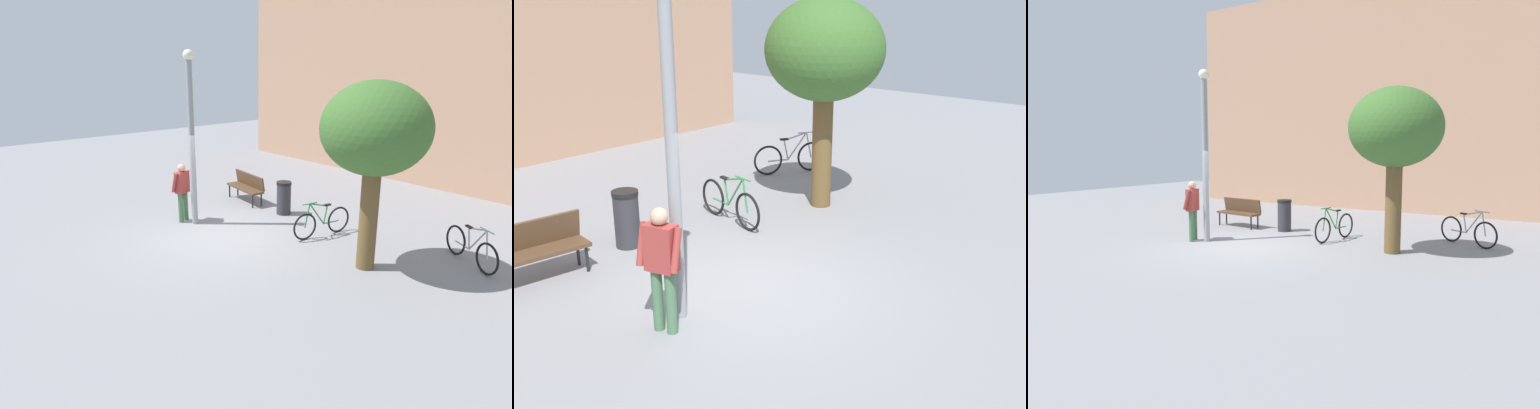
% 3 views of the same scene
% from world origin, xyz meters
% --- Properties ---
extents(ground_plane, '(36.00, 36.00, 0.00)m').
position_xyz_m(ground_plane, '(0.00, 0.00, 0.00)').
color(ground_plane, gray).
extents(building_facade, '(16.95, 2.00, 9.17)m').
position_xyz_m(building_facade, '(0.00, 9.64, 4.59)').
color(building_facade, tan).
rests_on(building_facade, ground_plane).
extents(lamppost, '(0.28, 0.28, 4.67)m').
position_xyz_m(lamppost, '(-1.24, 0.11, 2.57)').
color(lamppost, gray).
rests_on(lamppost, ground_plane).
extents(person_by_lamppost, '(0.40, 0.63, 1.67)m').
position_xyz_m(person_by_lamppost, '(-1.62, -0.03, 0.97)').
color(person_by_lamppost, '#47704C').
rests_on(person_by_lamppost, ground_plane).
extents(park_bench, '(1.65, 0.67, 0.92)m').
position_xyz_m(park_bench, '(-1.95, 2.58, 0.55)').
color(park_bench, '#513823').
rests_on(park_bench, ground_plane).
extents(plaza_tree, '(2.27, 2.27, 4.05)m').
position_xyz_m(plaza_tree, '(3.62, 1.42, 3.01)').
color(plaza_tree, brown).
rests_on(plaza_tree, ground_plane).
extents(bicycle_green, '(0.36, 1.79, 0.97)m').
position_xyz_m(bicycle_green, '(1.71, 2.10, 0.38)').
color(bicycle_green, black).
rests_on(bicycle_green, ground_plane).
extents(bicycle_silver, '(1.61, 0.92, 0.97)m').
position_xyz_m(bicycle_silver, '(5.03, 3.38, 0.38)').
color(bicycle_silver, black).
rests_on(bicycle_silver, ground_plane).
extents(trash_bin, '(0.44, 0.44, 0.99)m').
position_xyz_m(trash_bin, '(-0.25, 2.60, 0.50)').
color(trash_bin, '#2D2D33').
rests_on(trash_bin, ground_plane).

